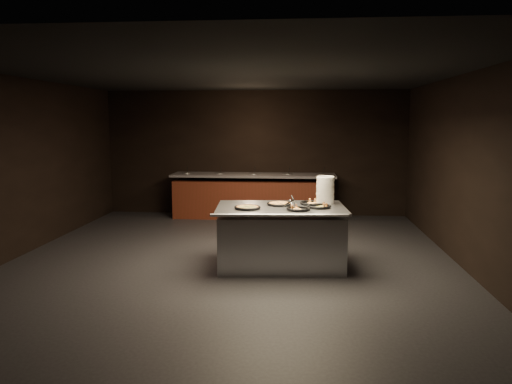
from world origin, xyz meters
TOP-DOWN VIEW (x-y plane):
  - room at (0.00, 0.00)m, footprint 7.02×8.02m
  - salad_bar at (0.00, 3.56)m, footprint 3.70×0.83m
  - serving_counter at (0.77, -0.26)m, footprint 2.00×1.37m
  - plate_stack at (1.44, 0.09)m, footprint 0.27×0.27m
  - pan_veggie_whole at (0.29, -0.49)m, footprint 0.39×0.39m
  - pan_cheese_whole at (0.75, -0.12)m, footprint 0.39×0.39m
  - pan_cheese_slices_a at (1.25, -0.01)m, footprint 0.39×0.39m
  - pan_cheese_slices_b at (1.03, -0.54)m, footprint 0.34×0.34m
  - pan_veggie_slices at (1.34, -0.30)m, footprint 0.36×0.36m
  - server_left at (0.93, -0.18)m, footprint 0.19×0.29m
  - server_right at (0.93, -0.57)m, footprint 0.31×0.23m

SIDE VIEW (x-z plane):
  - salad_bar at x=0.00m, z-range -0.15..1.03m
  - serving_counter at x=0.77m, z-range -0.02..0.90m
  - pan_cheese_slices_a at x=1.25m, z-range 0.92..0.96m
  - pan_veggie_slices at x=1.34m, z-range 0.92..0.96m
  - pan_cheese_slices_b at x=1.03m, z-range 0.92..0.96m
  - pan_veggie_whole at x=0.29m, z-range 0.92..0.96m
  - pan_cheese_whole at x=0.75m, z-range 0.92..0.96m
  - server_left at x=0.93m, z-range 0.91..1.07m
  - server_right at x=0.93m, z-range 0.91..1.08m
  - plate_stack at x=1.44m, z-range 0.92..1.34m
  - room at x=0.00m, z-range -0.01..2.91m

